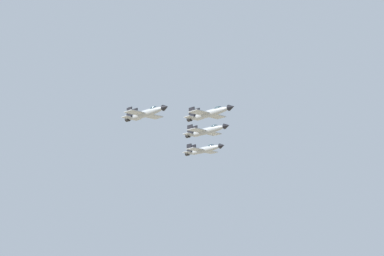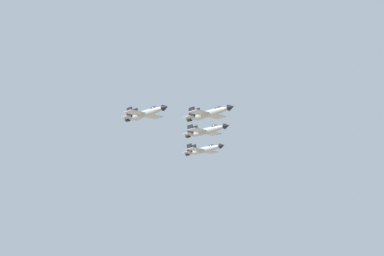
{
  "view_description": "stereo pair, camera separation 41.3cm",
  "coord_description": "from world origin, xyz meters",
  "px_view_note": "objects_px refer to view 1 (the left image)",
  "views": [
    {
      "loc": [
        55.05,
        168.67,
        74.6
      ],
      "look_at": [
        -11.94,
        3.38,
        119.15
      ],
      "focal_mm": 63.03,
      "sensor_mm": 36.0,
      "label": 1
    },
    {
      "loc": [
        54.67,
        168.82,
        74.6
      ],
      "look_at": [
        -11.94,
        3.38,
        119.15
      ],
      "focal_mm": 63.03,
      "sensor_mm": 36.0,
      "label": 2
    }
  ],
  "objects_px": {
    "jet_lead": "(209,113)",
    "jet_left_outer": "(204,150)",
    "jet_left_wingman": "(206,131)",
    "jet_right_wingman": "(146,113)"
  },
  "relations": [
    {
      "from": "jet_left_outer",
      "to": "jet_lead",
      "type": "bearing_deg",
      "value": -40.0
    },
    {
      "from": "jet_lead",
      "to": "jet_left_wingman",
      "type": "relative_size",
      "value": 1.0
    },
    {
      "from": "jet_right_wingman",
      "to": "jet_left_outer",
      "type": "height_order",
      "value": "jet_right_wingman"
    },
    {
      "from": "jet_right_wingman",
      "to": "jet_left_outer",
      "type": "distance_m",
      "value": 34.7
    },
    {
      "from": "jet_lead",
      "to": "jet_left_outer",
      "type": "relative_size",
      "value": 1.0
    },
    {
      "from": "jet_lead",
      "to": "jet_left_wingman",
      "type": "xyz_separation_m",
      "value": [
        -5.84,
        -15.5,
        -0.55
      ]
    },
    {
      "from": "jet_lead",
      "to": "jet_right_wingman",
      "type": "relative_size",
      "value": 0.99
    },
    {
      "from": "jet_lead",
      "to": "jet_left_outer",
      "type": "bearing_deg",
      "value": 139.82
    },
    {
      "from": "jet_left_outer",
      "to": "jet_right_wingman",
      "type": "bearing_deg",
      "value": -68.23
    },
    {
      "from": "jet_left_wingman",
      "to": "jet_left_outer",
      "type": "distance_m",
      "value": 16.66
    }
  ]
}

